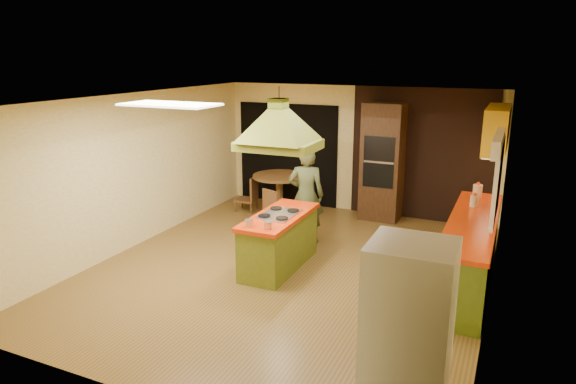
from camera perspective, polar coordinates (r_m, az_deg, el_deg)
The scene contains 21 objects.
ground at distance 7.71m, azimuth 0.22°, elevation -8.53°, with size 6.50×6.50×0.00m, color olive.
room_walls at distance 7.30m, azimuth 0.23°, elevation 0.49°, with size 5.50×6.50×6.50m.
ceiling_plane at distance 7.09m, azimuth 0.24°, elevation 10.31°, with size 6.50×6.50×0.00m, color silver.
brick_panel at distance 9.99m, azimuth 14.52°, elevation 4.00°, with size 2.64×0.03×2.50m, color #381E14.
nook_opening at distance 10.82m, azimuth -0.04°, elevation 4.24°, with size 2.20×0.03×2.10m, color black.
right_counter at distance 7.54m, azimuth 19.56°, elevation -6.23°, with size 0.62×3.05×0.92m.
upper_cabinets at distance 8.73m, azimuth 22.20°, elevation 6.48°, with size 0.34×1.40×0.70m, color yellow.
window_right at distance 6.98m, azimuth 22.36°, elevation 3.04°, with size 0.12×1.35×1.06m.
fluor_panel at distance 6.62m, azimuth -12.99°, elevation 9.46°, with size 1.20×0.60×0.03m, color white.
kitchen_island at distance 7.63m, azimuth -1.00°, elevation -5.42°, with size 0.66×1.63×0.84m.
range_hood at distance 7.20m, azimuth -1.06°, elevation 8.36°, with size 1.11×0.80×0.80m.
man at distance 8.54m, azimuth 2.02°, elevation -0.36°, with size 0.59×0.39×1.63m, color #444D29.
refrigerator at distance 4.51m, azimuth 13.10°, elevation -15.46°, with size 0.68×0.65×1.66m, color silver.
wall_oven at distance 9.87m, azimuth 10.46°, elevation 3.31°, with size 0.75×0.62×2.23m.
dining_table at distance 10.13m, azimuth -0.95°, elevation 0.63°, with size 1.06×1.06×0.79m.
chair_left at distance 10.41m, azimuth -4.67°, elevation -0.16°, with size 0.39×0.39×0.72m, color brown, non-canonical shape.
chair_near at distance 9.52m, azimuth -1.25°, elevation -1.63°, with size 0.38×0.38×0.70m, color brown, non-canonical shape.
pendant_lamp at distance 9.88m, azimuth -0.99°, elevation 8.19°, with size 0.33×0.33×0.22m, color #FF9E3F.
canister_large at distance 8.51m, azimuth 20.31°, elevation 0.09°, with size 0.14×0.14×0.21m, color beige.
canister_medium at distance 8.00m, azimuth 19.99°, elevation -0.95°, with size 0.12×0.12×0.17m, color beige.
canister_small at distance 8.05m, azimuth 20.01°, elevation -0.91°, with size 0.12×0.12×0.16m, color beige.
Camera 1 is at (2.88, -6.45, 3.10)m, focal length 32.00 mm.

